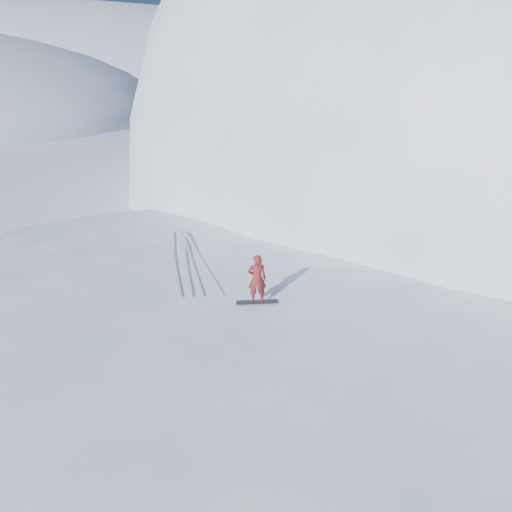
# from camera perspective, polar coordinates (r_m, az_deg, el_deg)

# --- Properties ---
(ground) EXTENTS (400.00, 400.00, 0.00)m
(ground) POSITION_cam_1_polar(r_m,az_deg,el_deg) (15.75, -2.50, -14.71)
(ground) COLOR white
(ground) RESTS_ON ground
(near_ridge) EXTENTS (36.00, 28.00, 4.80)m
(near_ridge) POSITION_cam_1_polar(r_m,az_deg,el_deg) (18.22, 0.78, -8.85)
(near_ridge) COLOR white
(near_ridge) RESTS_ON ground
(peak_shoulder) EXTENTS (28.00, 24.00, 18.00)m
(peak_shoulder) POSITION_cam_1_polar(r_m,az_deg,el_deg) (35.20, 14.46, 6.55)
(peak_shoulder) COLOR white
(peak_shoulder) RESTS_ON ground
(far_ridge_c) EXTENTS (140.00, 90.00, 36.00)m
(far_ridge_c) POSITION_cam_1_polar(r_m,az_deg,el_deg) (129.24, -20.90, 17.54)
(far_ridge_c) COLOR white
(far_ridge_c) RESTS_ON ground
(wind_bumps) EXTENTS (16.00, 14.40, 1.00)m
(wind_bumps) POSITION_cam_1_polar(r_m,az_deg,el_deg) (17.48, -4.28, -10.44)
(wind_bumps) COLOR white
(wind_bumps) RESTS_ON ground
(snowboard) EXTENTS (1.29, 0.31, 0.02)m
(snowboard) POSITION_cam_1_polar(r_m,az_deg,el_deg) (15.23, 0.11, -5.26)
(snowboard) COLOR black
(snowboard) RESTS_ON near_ridge
(snowboarder) EXTENTS (0.58, 0.40, 1.54)m
(snowboarder) POSITION_cam_1_polar(r_m,az_deg,el_deg) (14.87, 0.12, -2.61)
(snowboarder) COLOR maroon
(snowboarder) RESTS_ON snowboard
(board_tracks) EXTENTS (2.51, 5.93, 0.04)m
(board_tracks) POSITION_cam_1_polar(r_m,az_deg,el_deg) (18.34, -7.79, -0.29)
(board_tracks) COLOR silver
(board_tracks) RESTS_ON ground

